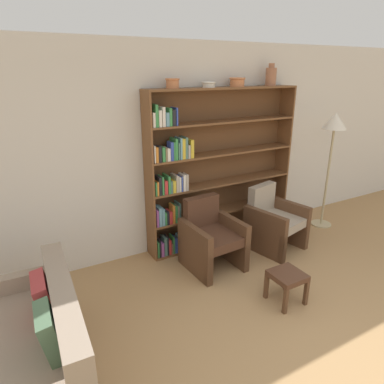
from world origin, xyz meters
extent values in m
plane|color=#A87F51|center=(0.00, 0.00, 0.00)|extent=(24.00, 24.00, 0.00)
cube|color=silver|center=(0.00, 2.80, 1.38)|extent=(12.00, 0.06, 2.75)
cube|color=brown|center=(-0.75, 2.61, 1.09)|extent=(0.02, 0.30, 2.18)
cube|color=brown|center=(1.46, 2.61, 1.09)|extent=(0.02, 0.30, 2.18)
cube|color=brown|center=(0.36, 2.61, 2.17)|extent=(2.19, 0.30, 0.03)
cube|color=brown|center=(0.36, 2.61, 0.01)|extent=(2.19, 0.30, 0.03)
cube|color=brown|center=(0.36, 2.75, 1.09)|extent=(2.19, 0.01, 2.18)
cube|color=#388C47|center=(-0.71, 2.58, 0.14)|extent=(0.02, 0.19, 0.22)
cube|color=black|center=(-0.68, 2.57, 0.15)|extent=(0.02, 0.19, 0.26)
cube|color=#994C99|center=(-0.65, 2.56, 0.13)|extent=(0.04, 0.16, 0.20)
cube|color=#4C756B|center=(-0.60, 2.55, 0.16)|extent=(0.04, 0.15, 0.26)
cube|color=black|center=(-0.56, 2.54, 0.16)|extent=(0.02, 0.12, 0.27)
cube|color=red|center=(-0.54, 2.54, 0.13)|extent=(0.03, 0.13, 0.22)
cube|color=#7F6B4C|center=(-0.50, 2.56, 0.11)|extent=(0.02, 0.16, 0.16)
cube|color=#388C47|center=(-0.48, 2.55, 0.15)|extent=(0.02, 0.15, 0.25)
cube|color=#334CB2|center=(-0.45, 2.56, 0.13)|extent=(0.04, 0.16, 0.22)
cube|color=#B2A899|center=(-0.41, 2.56, 0.12)|extent=(0.02, 0.16, 0.19)
cube|color=#669EB2|center=(-0.37, 2.55, 0.14)|extent=(0.04, 0.15, 0.24)
cube|color=white|center=(-0.33, 2.57, 0.12)|extent=(0.03, 0.17, 0.20)
cube|color=#7F6B4C|center=(-0.30, 2.56, 0.12)|extent=(0.03, 0.16, 0.20)
cube|color=#669EB2|center=(-0.26, 2.58, 0.14)|extent=(0.03, 0.20, 0.24)
cube|color=brown|center=(0.36, 2.61, 0.46)|extent=(2.19, 0.30, 0.03)
cube|color=#994C99|center=(-0.70, 2.55, 0.59)|extent=(0.03, 0.14, 0.23)
cube|color=#669EB2|center=(-0.66, 2.58, 0.60)|extent=(0.04, 0.20, 0.25)
cube|color=#669EB2|center=(-0.62, 2.57, 0.59)|extent=(0.04, 0.19, 0.24)
cube|color=#388C47|center=(-0.59, 2.56, 0.56)|extent=(0.02, 0.17, 0.18)
cube|color=black|center=(-0.56, 2.56, 0.57)|extent=(0.03, 0.17, 0.18)
cube|color=red|center=(-0.52, 2.56, 0.56)|extent=(0.04, 0.16, 0.17)
cube|color=orange|center=(-0.47, 2.55, 0.60)|extent=(0.03, 0.14, 0.25)
cube|color=#388C47|center=(-0.44, 2.57, 0.60)|extent=(0.03, 0.19, 0.24)
cube|color=#B2A899|center=(-0.40, 2.55, 0.59)|extent=(0.02, 0.13, 0.23)
cube|color=#4C756B|center=(-0.38, 2.57, 0.61)|extent=(0.02, 0.18, 0.26)
cube|color=brown|center=(0.36, 2.61, 0.89)|extent=(2.19, 0.30, 0.02)
cube|color=#388C47|center=(-0.71, 2.57, 0.99)|extent=(0.02, 0.18, 0.18)
cube|color=orange|center=(-0.68, 2.54, 1.00)|extent=(0.02, 0.12, 0.18)
cube|color=black|center=(-0.65, 2.56, 1.02)|extent=(0.03, 0.17, 0.24)
cube|color=#388C47|center=(-0.61, 2.56, 1.02)|extent=(0.02, 0.16, 0.23)
cube|color=red|center=(-0.57, 2.54, 0.99)|extent=(0.04, 0.12, 0.18)
cube|color=#388C47|center=(-0.53, 2.58, 1.02)|extent=(0.03, 0.20, 0.23)
cube|color=#4C756B|center=(-0.50, 2.54, 0.99)|extent=(0.02, 0.13, 0.16)
cube|color=gold|center=(-0.46, 2.56, 0.98)|extent=(0.04, 0.15, 0.16)
cube|color=#B2A899|center=(-0.41, 2.57, 1.01)|extent=(0.04, 0.19, 0.22)
cube|color=white|center=(-0.37, 2.57, 1.00)|extent=(0.03, 0.18, 0.20)
cube|color=#334CB2|center=(-0.35, 2.56, 1.00)|extent=(0.02, 0.16, 0.20)
cube|color=white|center=(-0.31, 2.56, 1.01)|extent=(0.04, 0.15, 0.22)
cube|color=#B2A899|center=(-0.27, 2.55, 1.01)|extent=(0.04, 0.13, 0.22)
cube|color=brown|center=(0.36, 2.61, 1.32)|extent=(2.19, 0.30, 0.02)
cube|color=white|center=(-0.71, 2.58, 1.44)|extent=(0.02, 0.20, 0.21)
cube|color=orange|center=(-0.68, 2.57, 1.43)|extent=(0.03, 0.17, 0.19)
cube|color=black|center=(-0.64, 2.54, 1.43)|extent=(0.04, 0.13, 0.20)
cube|color=#388C47|center=(-0.59, 2.55, 1.42)|extent=(0.04, 0.14, 0.18)
cube|color=#7F6B4C|center=(-0.56, 2.56, 1.42)|extent=(0.02, 0.16, 0.17)
cube|color=white|center=(-0.52, 2.57, 1.41)|extent=(0.04, 0.19, 0.16)
cube|color=#334CB2|center=(-0.48, 2.54, 1.45)|extent=(0.04, 0.13, 0.23)
cube|color=#388C47|center=(-0.45, 2.57, 1.45)|extent=(0.02, 0.18, 0.23)
cube|color=#388C47|center=(-0.42, 2.57, 1.46)|extent=(0.03, 0.17, 0.27)
cube|color=#4C756B|center=(-0.38, 2.55, 1.44)|extent=(0.02, 0.14, 0.21)
cube|color=#669EB2|center=(-0.35, 2.57, 1.47)|extent=(0.02, 0.18, 0.27)
cube|color=gold|center=(-0.32, 2.57, 1.46)|extent=(0.04, 0.17, 0.26)
cube|color=#4C756B|center=(-0.28, 2.57, 1.47)|extent=(0.03, 0.18, 0.27)
cube|color=#B2A899|center=(-0.24, 2.58, 1.42)|extent=(0.03, 0.20, 0.17)
cube|color=gold|center=(-0.20, 2.56, 1.45)|extent=(0.04, 0.16, 0.24)
cube|color=brown|center=(0.36, 2.61, 1.75)|extent=(2.19, 0.30, 0.02)
cube|color=white|center=(-0.70, 2.56, 1.84)|extent=(0.03, 0.15, 0.17)
cube|color=#388C47|center=(-0.67, 2.55, 1.89)|extent=(0.04, 0.14, 0.26)
cube|color=white|center=(-0.62, 2.55, 1.86)|extent=(0.04, 0.14, 0.19)
cube|color=white|center=(-0.58, 2.54, 1.87)|extent=(0.04, 0.13, 0.23)
cube|color=#669EB2|center=(-0.53, 2.56, 1.84)|extent=(0.04, 0.15, 0.16)
cube|color=#388C47|center=(-0.49, 2.55, 1.86)|extent=(0.03, 0.14, 0.21)
cube|color=black|center=(-0.44, 2.55, 1.85)|extent=(0.04, 0.14, 0.19)
cube|color=#334CB2|center=(-0.40, 2.57, 1.86)|extent=(0.02, 0.18, 0.21)
cylinder|color=#C67547|center=(-0.40, 2.61, 2.24)|extent=(0.15, 0.15, 0.11)
torus|color=#C67547|center=(-0.40, 2.61, 2.29)|extent=(0.17, 0.17, 0.02)
cylinder|color=silver|center=(0.11, 2.61, 2.22)|extent=(0.16, 0.16, 0.07)
torus|color=silver|center=(0.11, 2.61, 2.24)|extent=(0.18, 0.18, 0.02)
cylinder|color=#C67547|center=(0.55, 2.61, 2.24)|extent=(0.19, 0.19, 0.11)
torus|color=#C67547|center=(0.55, 2.61, 2.29)|extent=(0.21, 0.21, 0.02)
cylinder|color=#A36647|center=(1.12, 2.61, 2.30)|extent=(0.15, 0.15, 0.24)
cylinder|color=#A36647|center=(1.12, 2.61, 2.45)|extent=(0.08, 0.08, 0.06)
cube|color=gray|center=(-2.41, 1.24, 0.21)|extent=(0.93, 1.62, 0.43)
cube|color=gray|center=(-2.06, 1.23, 0.62)|extent=(0.24, 1.59, 0.38)
cube|color=gray|center=(-2.38, 1.98, 0.29)|extent=(0.88, 0.15, 0.59)
cube|color=#4C6B4C|center=(-2.20, 1.01, 0.61)|extent=(0.18, 0.37, 0.37)
cube|color=#A83838|center=(-2.18, 1.46, 0.61)|extent=(0.18, 0.37, 0.37)
cube|color=brown|center=(0.14, 1.71, 0.19)|extent=(0.07, 0.07, 0.39)
cube|color=brown|center=(-0.43, 1.68, 0.19)|extent=(0.07, 0.07, 0.39)
cube|color=brown|center=(0.10, 2.32, 0.19)|extent=(0.07, 0.07, 0.39)
cube|color=brown|center=(-0.47, 2.29, 0.19)|extent=(0.07, 0.07, 0.39)
cube|color=#4C2D1E|center=(-0.17, 2.00, 0.42)|extent=(0.51, 0.67, 0.12)
cube|color=#4C2D1E|center=(-0.18, 2.28, 0.66)|extent=(0.49, 0.15, 0.43)
cube|color=brown|center=(0.11, 2.01, 0.31)|extent=(0.12, 0.68, 0.63)
cube|color=brown|center=(-0.45, 1.98, 0.31)|extent=(0.12, 0.68, 0.63)
cube|color=brown|center=(1.22, 1.76, 0.19)|extent=(0.08, 0.08, 0.39)
cube|color=brown|center=(0.67, 1.64, 0.19)|extent=(0.08, 0.08, 0.39)
cube|color=brown|center=(1.09, 2.36, 0.19)|extent=(0.08, 0.08, 0.39)
cube|color=brown|center=(0.53, 2.23, 0.19)|extent=(0.08, 0.08, 0.39)
cube|color=tan|center=(0.88, 2.00, 0.42)|extent=(0.61, 0.73, 0.12)
cube|color=tan|center=(0.81, 2.27, 0.66)|extent=(0.49, 0.23, 0.43)
cube|color=brown|center=(1.15, 2.06, 0.31)|extent=(0.23, 0.68, 0.63)
cube|color=brown|center=(0.60, 1.93, 0.31)|extent=(0.23, 0.68, 0.63)
cylinder|color=tan|center=(2.07, 2.22, 0.01)|extent=(0.32, 0.32, 0.02)
cylinder|color=tan|center=(2.07, 2.22, 0.79)|extent=(0.04, 0.04, 1.55)
cone|color=silver|center=(2.07, 2.22, 1.68)|extent=(0.36, 0.36, 0.24)
cube|color=brown|center=(0.01, 1.17, 0.15)|extent=(0.04, 0.04, 0.29)
cube|color=brown|center=(0.30, 1.17, 0.15)|extent=(0.04, 0.04, 0.29)
cube|color=brown|center=(0.01, 0.87, 0.15)|extent=(0.04, 0.04, 0.29)
cube|color=brown|center=(0.30, 0.87, 0.15)|extent=(0.04, 0.04, 0.29)
cube|color=#4C2D1E|center=(0.15, 1.02, 0.32)|extent=(0.34, 0.34, 0.06)
camera|label=1|loc=(-2.26, -1.23, 2.40)|focal=32.00mm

